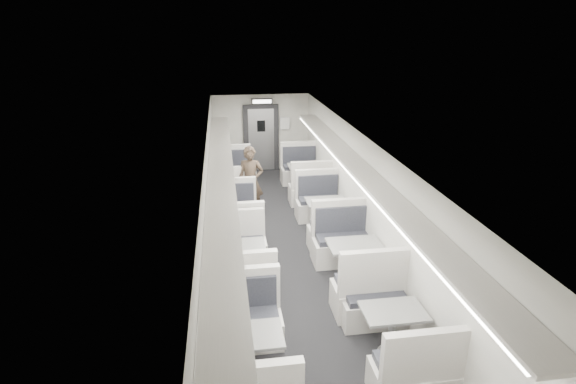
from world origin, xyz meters
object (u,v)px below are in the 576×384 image
object	(u,v)px
booth_left_d	(249,358)
booth_left_a	(233,184)
booth_right_d	(392,332)
booth_left_b	(236,224)
exit_sign	(262,101)
booth_right_b	(326,216)
passenger	(251,182)
booth_right_a	(305,178)
vestibule_door	(261,138)
booth_right_c	(354,264)
booth_left_c	(240,264)

from	to	relation	value
booth_left_d	booth_left_a	bearing A→B (deg)	90.00
booth_left_a	booth_right_d	xyz separation A→B (m)	(2.00, -6.44, -0.03)
booth_left_b	exit_sign	world-z (taller)	exit_sign
booth_left_a	booth_right_b	size ratio (longest dim) A/B	1.04
passenger	booth_right_a	bearing A→B (deg)	52.45
exit_sign	vestibule_door	bearing A→B (deg)	90.00
booth_right_b	booth_right_c	distance (m)	2.17
booth_left_d	booth_right_b	distance (m)	4.72
booth_right_a	exit_sign	xyz separation A→B (m)	(-1.00, 1.70, 1.88)
booth_left_a	booth_right_a	distance (m)	2.01
booth_left_a	booth_right_b	world-z (taller)	booth_left_a
booth_left_c	booth_right_d	size ratio (longest dim) A/B	1.04
booth_left_b	booth_right_d	xyz separation A→B (m)	(2.00, -3.97, 0.01)
booth_left_b	booth_left_d	world-z (taller)	booth_left_d
booth_right_b	passenger	xyz separation A→B (m)	(-1.59, 1.25, 0.47)
booth_right_c	booth_right_d	bearing A→B (deg)	-90.00
booth_right_c	booth_right_d	distance (m)	1.86
passenger	booth_left_d	bearing A→B (deg)	-83.06
exit_sign	passenger	bearing A→B (deg)	-100.77
booth_right_a	booth_right_d	bearing A→B (deg)	-90.00
booth_right_c	exit_sign	size ratio (longest dim) A/B	3.72
booth_left_b	exit_sign	distance (m)	4.90
booth_right_b	vestibule_door	distance (m)	4.97
booth_left_c	booth_right_d	xyz separation A→B (m)	(2.00, -2.17, -0.02)
booth_left_d	exit_sign	bearing A→B (deg)	83.37
booth_left_d	booth_right_c	xyz separation A→B (m)	(2.00, 2.10, 0.03)
booth_right_b	passenger	size ratio (longest dim) A/B	1.28
passenger	exit_sign	world-z (taller)	exit_sign
booth_right_a	vestibule_door	world-z (taller)	vestibule_door
booth_left_d	booth_right_d	size ratio (longest dim) A/B	1.01
booth_right_c	vestibule_door	size ratio (longest dim) A/B	1.10
booth_left_c	passenger	xyz separation A→B (m)	(0.41, 3.12, 0.47)
booth_left_d	booth_right_b	xyz separation A→B (m)	(2.00, 4.27, 0.01)
booth_left_a	booth_left_c	bearing A→B (deg)	-90.00
booth_left_d	booth_right_d	world-z (taller)	booth_left_d
booth_right_a	booth_left_a	bearing A→B (deg)	-173.39
vestibule_door	booth_right_b	bearing A→B (deg)	-78.29
booth_right_c	booth_right_a	bearing A→B (deg)	90.00
booth_right_c	passenger	bearing A→B (deg)	114.90
booth_right_c	vestibule_door	xyz separation A→B (m)	(-1.00, 7.00, 0.63)
booth_right_b	passenger	bearing A→B (deg)	141.82
vestibule_door	exit_sign	distance (m)	1.33
booth_right_b	booth_right_d	world-z (taller)	booth_right_b
booth_left_c	booth_right_b	distance (m)	2.74
booth_left_b	booth_right_b	world-z (taller)	booth_right_b
exit_sign	booth_right_a	bearing A→B (deg)	-59.48
booth_left_a	vestibule_door	distance (m)	2.69
booth_right_d	vestibule_door	xyz separation A→B (m)	(-1.00, 8.86, 0.66)
booth_left_b	booth_right_c	distance (m)	2.90
booth_right_d	passenger	world-z (taller)	passenger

